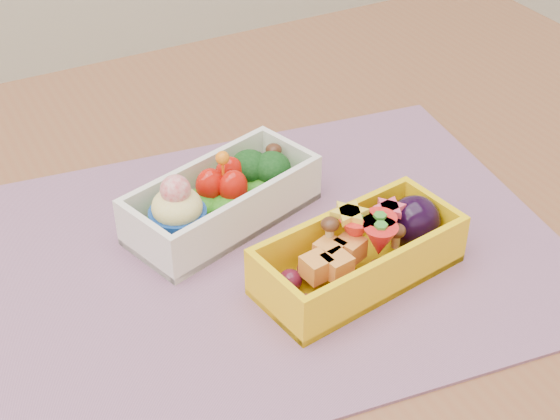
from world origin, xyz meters
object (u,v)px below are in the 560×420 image
table (230,325)px  placemat (275,251)px  bento_yellow (363,252)px  bento_white (222,199)px

table → placemat: (0.03, -0.03, 0.10)m
table → placemat: placemat is taller
table → bento_yellow: 0.18m
table → placemat: 0.11m
bento_yellow → table: bearing=122.1°
bento_white → bento_yellow: size_ratio=1.05×
placemat → bento_yellow: bearing=-52.5°
bento_white → bento_yellow: bearing=-77.3°
placemat → bento_white: 0.07m
placemat → bento_white: size_ratio=2.53×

